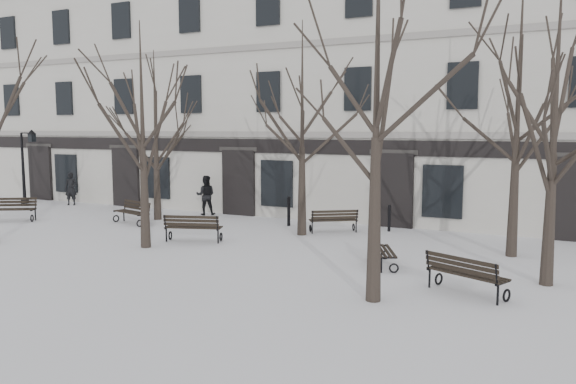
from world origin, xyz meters
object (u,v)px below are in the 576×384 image
Objects in this scene: tree_3 at (556,87)px; bench_2 at (465,273)px; tree_2 at (377,53)px; bench_1 at (193,227)px; tree_1 at (142,108)px; bench_5 at (381,250)px; bench_3 at (133,211)px; bench_0 at (11,208)px; lamp_post at (26,161)px; bench_4 at (334,220)px.

bench_2 is at bearing -133.52° from tree_3.
tree_2 is 5.42m from bench_2.
tree_3 is 3.85× the size of bench_1.
bench_5 is at bearing 7.25° from tree_1.
bench_3 reaches higher than bench_5.
bench_0 is at bearing 177.95° from tree_3.
bench_0 reaches higher than bench_3.
tree_1 is at bearing 39.21° from bench_1.
bench_3 is at bearing -42.45° from bench_1.
bench_3 is 9.52m from lamp_post.
lamp_post is at bearing 51.93° from bench_5.
bench_5 is at bearing 3.87° from bench_3.
bench_2 is (-1.68, -1.77, -4.32)m from tree_3.
tree_1 is 0.93× the size of tree_3.
lamp_post is (-12.56, 5.75, -2.32)m from tree_1.
tree_1 is at bearing -24.61° from lamp_post.
bench_1 is at bearing 57.39° from tree_1.
bench_2 is 23.76m from lamp_post.
tree_1 is 4.16× the size of bench_5.
bench_4 is at bearing 11.76° from bench_5.
tree_2 is at bearing -14.99° from tree_1.
tree_2 is at bearing -20.89° from lamp_post.
bench_2 is at bearing 98.16° from bench_4.
tree_2 is 9.69m from bench_4.
bench_0 is at bearing -19.57° from bench_1.
bench_0 is at bearing -45.53° from lamp_post.
bench_5 is (-0.78, 3.22, -5.00)m from tree_2.
lamp_post is at bearing 7.94° from bench_2.
bench_0 is 1.01× the size of bench_2.
bench_4 is 17.21m from lamp_post.
tree_3 is at bearing 114.91° from bench_4.
bench_0 reaches higher than bench_2.
bench_1 reaches higher than bench_5.
bench_2 is (18.68, -2.50, -0.01)m from bench_0.
tree_3 is at bearing 42.09° from tree_2.
tree_3 is at bearing -109.29° from bench_2.
tree_2 is at bearing 82.61° from bench_4.
tree_1 is 4.05× the size of bench_4.
tree_3 reaches higher than bench_5.
bench_5 is at bearing -11.80° from bench_2.
bench_3 is (-13.69, 4.25, -0.02)m from bench_2.
tree_1 is 10.97m from bench_2.
bench_3 is (-3.51, 3.36, -4.01)m from tree_1.
bench_1 is 6.75m from bench_5.
bench_2 is 0.52× the size of lamp_post.
bench_0 is 1.13× the size of bench_4.
bench_0 is 1.16× the size of bench_5.
tree_3 is (11.86, 0.88, 0.33)m from tree_1.
bench_3 is at bearing 6.96° from bench_2.
tree_2 reaches higher than bench_0.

